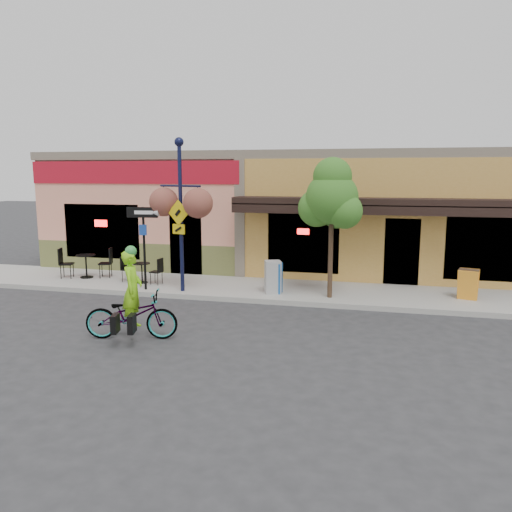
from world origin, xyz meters
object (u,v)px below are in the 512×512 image
Objects in this scene: building at (289,209)px; cyclist_rider at (133,301)px; newspaper_box_grey at (273,277)px; newspaper_box_blue at (275,278)px; one_way_sign at (144,249)px; street_tree at (331,228)px; lamp_post at (181,216)px; bicycle at (131,315)px.

building reaches higher than cyclist_rider.
newspaper_box_blue is at bearing 14.89° from newspaper_box_grey.
one_way_sign is at bearing -116.77° from building.
building is 6.74m from street_tree.
street_tree is (4.47, 0.24, -0.28)m from lamp_post.
lamp_post is (-0.44, 4.06, 1.57)m from cyclist_rider.
street_tree is at bearing -2.25° from one_way_sign.
lamp_post is 4.70× the size of newspaper_box_grey.
building is at bearing 110.09° from street_tree.
newspaper_box_grey is 2.32m from street_tree.
newspaper_box_blue is at bearing -40.44° from cyclist_rider.
one_way_sign is at bearing -160.17° from lamp_post.
bicycle is at bearing -68.51° from lamp_post.
newspaper_box_blue is at bearing 174.07° from street_tree.
cyclist_rider reaches higher than bicycle.
building is 18.50× the size of newspaper_box_grey.
building reaches higher than newspaper_box_blue.
building reaches higher than newspaper_box_grey.
building reaches higher than street_tree.
cyclist_rider is at bearing -133.18° from street_tree.
street_tree is (4.04, 4.30, 1.29)m from cyclist_rider.
newspaper_box_grey is at bearing -40.10° from cyclist_rider.
one_way_sign reaches higher than cyclist_rider.
newspaper_box_grey is (-0.05, -0.04, 0.03)m from newspaper_box_blue.
bicycle is 4.37m from one_way_sign.
lamp_post reaches higher than newspaper_box_grey.
lamp_post is at bearing 167.38° from newspaper_box_grey.
building is 4.47× the size of street_tree.
building is at bearing 97.88° from newspaper_box_blue.
cyclist_rider is 4.37m from lamp_post.
building is 10.85m from cyclist_rider.
lamp_post is 5.05× the size of newspaper_box_blue.
one_way_sign is at bearing 9.77° from cyclist_rider.
newspaper_box_blue is 0.22× the size of street_tree.
lamp_post reaches higher than building.
street_tree is (1.67, -0.17, 1.58)m from newspaper_box_blue.
bicycle is at bearing 77.48° from cyclist_rider.
newspaper_box_blue is at bearing -40.94° from bicycle.
cyclist_rider is 0.44× the size of street_tree.
newspaper_box_grey is 0.24× the size of street_tree.
cyclist_rider is (0.05, 0.00, 0.34)m from bicycle.
building is at bearing -21.73° from cyclist_rider.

